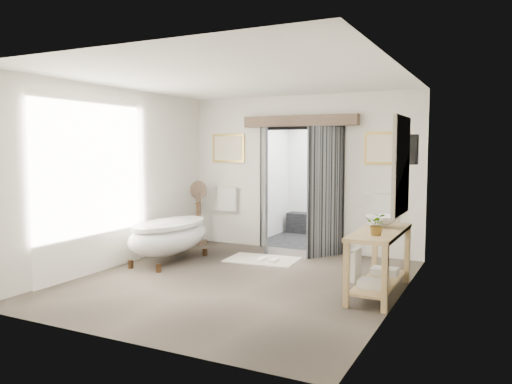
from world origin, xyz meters
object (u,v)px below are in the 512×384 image
basin (382,221)px  vanity (377,256)px  clawfoot_tub (170,235)px  rug (262,260)px

basin → vanity: bearing=-94.0°
clawfoot_tub → basin: size_ratio=4.11×
clawfoot_tub → rug: clawfoot_tub is taller
vanity → rug: vanity is taller
vanity → rug: bearing=153.0°
rug → basin: (2.21, -0.83, 0.92)m
clawfoot_tub → vanity: 3.59m
clawfoot_tub → basin: 3.59m
clawfoot_tub → vanity: size_ratio=1.18×
basin → rug: bearing=152.0°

